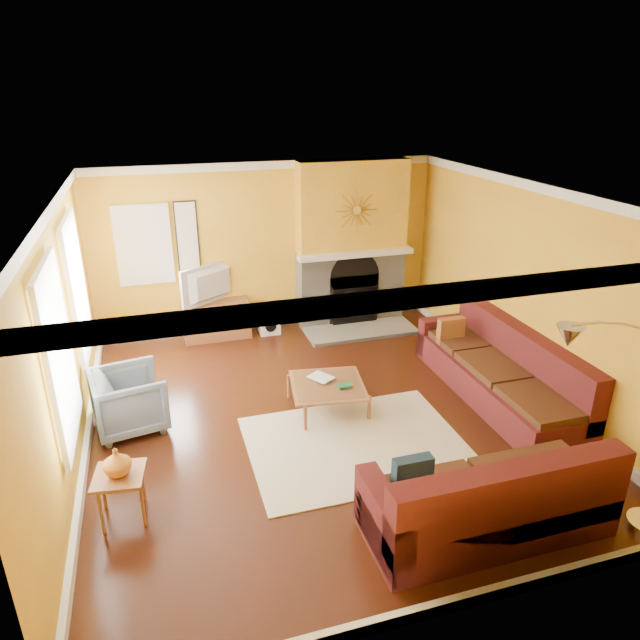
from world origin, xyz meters
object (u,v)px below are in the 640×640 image
object	(u,v)px
armchair	(129,400)
sectional_sofa	(446,398)
coffee_table	(328,396)
side_table	(122,496)
media_console	(217,320)
arc_lamp	(619,438)

from	to	relation	value
armchair	sectional_sofa	bearing A→B (deg)	-118.71
coffee_table	sectional_sofa	bearing A→B (deg)	-38.08
armchair	coffee_table	bearing A→B (deg)	-106.86
sectional_sofa	side_table	xyz separation A→B (m)	(-3.55, -0.41, -0.20)
sectional_sofa	armchair	size ratio (longest dim) A/B	4.89
sectional_sofa	media_console	distance (m)	4.14
media_console	armchair	world-z (taller)	armchair
armchair	arc_lamp	world-z (taller)	arc_lamp
armchair	side_table	xyz separation A→B (m)	(-0.07, -1.58, -0.12)
sectional_sofa	media_console	bearing A→B (deg)	121.71
coffee_table	side_table	size ratio (longest dim) A/B	1.81
media_console	side_table	distance (m)	4.17
side_table	coffee_table	bearing A→B (deg)	28.42
sectional_sofa	side_table	bearing A→B (deg)	-173.37
side_table	armchair	bearing A→B (deg)	87.54
coffee_table	media_console	bearing A→B (deg)	111.50
armchair	side_table	bearing A→B (deg)	167.36
arc_lamp	sectional_sofa	bearing A→B (deg)	104.04
media_console	armchair	size ratio (longest dim) A/B	1.31
side_table	media_console	bearing A→B (deg)	70.70
coffee_table	arc_lamp	distance (m)	3.38
sectional_sofa	side_table	world-z (taller)	sectional_sofa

